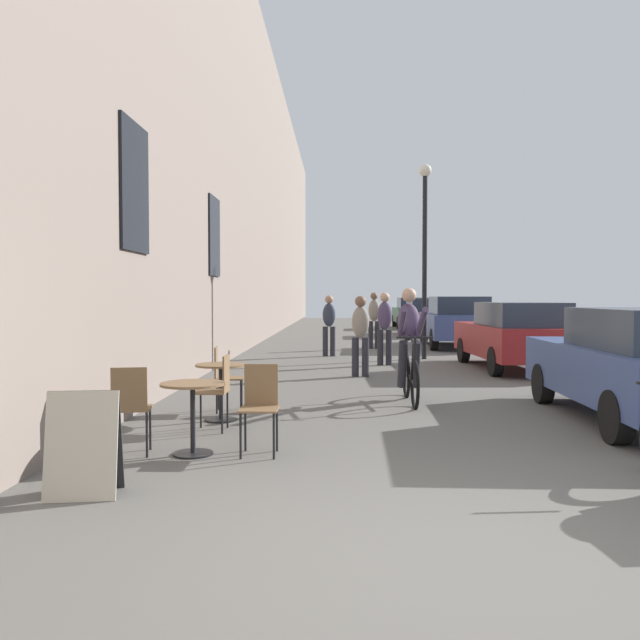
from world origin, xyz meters
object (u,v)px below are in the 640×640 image
object	(u,v)px
pedestrian_far	(329,322)
parked_car_nearest	(640,363)
parked_car_second	(515,335)
parked_car_third	(456,321)
cafe_table_near	(193,403)
pedestrian_furthest	(374,317)
sandwich_board_sign	(84,443)
cafe_chair_mid_toward_street	(224,374)
pedestrian_mid	(385,324)
street_lamp	(425,236)
cafe_table_mid	(221,380)
pedestrian_near	(360,331)
cafe_chair_mid_toward_wall	(217,387)
cafe_chair_near_toward_street	(131,404)
cafe_chair_near_toward_wall	(260,402)
parked_car_fifth	(413,312)
parked_car_fourth	(426,316)

from	to	relation	value
pedestrian_far	parked_car_nearest	bearing A→B (deg)	-65.67
parked_car_second	parked_car_third	world-z (taller)	parked_car_third
parked_car_third	parked_car_nearest	bearing A→B (deg)	-89.64
cafe_table_near	parked_car_second	world-z (taller)	parked_car_second
pedestrian_furthest	sandwich_board_sign	bearing A→B (deg)	-102.01
cafe_chair_mid_toward_street	pedestrian_mid	xyz separation A→B (m)	(2.63, 6.05, 0.43)
street_lamp	cafe_table_mid	bearing A→B (deg)	-114.10
cafe_table_mid	pedestrian_near	size ratio (longest dim) A/B	0.45
cafe_chair_mid_toward_wall	pedestrian_far	xyz separation A→B (m)	(1.16, 9.51, 0.39)
cafe_chair_near_toward_street	street_lamp	distance (m)	11.16
cafe_chair_near_toward_wall	parked_car_fifth	distance (m)	26.32
street_lamp	parked_car_nearest	xyz separation A→B (m)	(1.59, -8.16, -2.36)
cafe_chair_mid_toward_wall	cafe_chair_near_toward_wall	bearing A→B (deg)	-59.23
cafe_chair_near_toward_wall	parked_car_fourth	xyz separation A→B (m)	(4.36, 19.93, 0.26)
pedestrian_mid	parked_car_third	world-z (taller)	pedestrian_mid
cafe_chair_mid_toward_wall	parked_car_nearest	bearing A→B (deg)	7.01
sandwich_board_sign	pedestrian_near	distance (m)	8.02
sandwich_board_sign	parked_car_fifth	xyz separation A→B (m)	(5.74, 27.33, 0.38)
cafe_table_mid	sandwich_board_sign	bearing A→B (deg)	-99.49
cafe_chair_near_toward_street	pedestrian_furthest	size ratio (longest dim) A/B	0.52
parked_car_fourth	pedestrian_furthest	bearing A→B (deg)	-110.05
parked_car_third	parked_car_fourth	distance (m)	6.11
cafe_table_near	parked_car_second	size ratio (longest dim) A/B	0.17
cafe_chair_near_toward_street	pedestrian_mid	distance (m)	9.07
cafe_chair_near_toward_wall	pedestrian_mid	size ratio (longest dim) A/B	0.53
street_lamp	cafe_chair_near_toward_street	bearing A→B (deg)	-112.81
cafe_chair_near_toward_wall	parked_car_fifth	xyz separation A→B (m)	(4.52, 25.93, 0.28)
pedestrian_far	street_lamp	bearing A→B (deg)	-16.53
cafe_chair_near_toward_wall	pedestrian_furthest	xyz separation A→B (m)	(1.85, 13.06, 0.44)
parked_car_fifth	street_lamp	bearing A→B (deg)	-95.58
cafe_chair_near_toward_street	cafe_chair_mid_toward_street	bearing A→B (deg)	79.01
cafe_table_near	parked_car_fifth	world-z (taller)	parked_car_fifth
parked_car_fourth	pedestrian_mid	bearing A→B (deg)	-102.27
cafe_chair_mid_toward_wall	parked_car_nearest	xyz separation A→B (m)	(5.17, 0.64, 0.23)
cafe_chair_mid_toward_street	pedestrian_near	size ratio (longest dim) A/B	0.56
cafe_chair_mid_toward_street	street_lamp	bearing A→B (deg)	63.69
parked_car_third	street_lamp	bearing A→B (deg)	-110.96
cafe_chair_mid_toward_street	pedestrian_mid	distance (m)	6.61
cafe_chair_mid_toward_street	parked_car_fourth	world-z (taller)	parked_car_fourth
pedestrian_furthest	parked_car_fifth	distance (m)	13.14
cafe_chair_near_toward_street	cafe_table_mid	size ratio (longest dim) A/B	1.24
cafe_chair_near_toward_street	parked_car_fifth	size ratio (longest dim) A/B	0.21
cafe_chair_near_toward_wall	pedestrian_furthest	distance (m)	13.20
cafe_table_mid	sandwich_board_sign	world-z (taller)	sandwich_board_sign
cafe_table_near	parked_car_fifth	distance (m)	26.52
cafe_chair_near_toward_wall	parked_car_fifth	size ratio (longest dim) A/B	0.21
cafe_chair_near_toward_wall	cafe_chair_mid_toward_wall	bearing A→B (deg)	120.77
pedestrian_near	pedestrian_mid	xyz separation A→B (m)	(0.63, 2.13, 0.05)
cafe_table_near	cafe_chair_mid_toward_street	xyz separation A→B (m)	(-0.12, 2.39, -0.00)
cafe_table_mid	cafe_chair_mid_toward_wall	bearing A→B (deg)	-83.02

